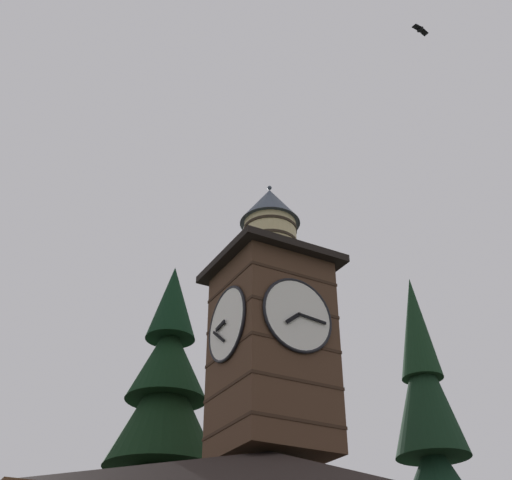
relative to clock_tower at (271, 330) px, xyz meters
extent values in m
cube|color=#4C3323|center=(-0.02, -0.02, -0.96)|extent=(3.10, 3.10, 6.19)
cube|color=#352318|center=(-0.02, -0.02, -3.32)|extent=(3.14, 3.14, 0.10)
cube|color=#352318|center=(-0.02, -0.02, -2.16)|extent=(3.14, 3.14, 0.10)
cube|color=#352318|center=(-0.02, -0.02, -0.99)|extent=(3.14, 3.14, 0.10)
cube|color=#352318|center=(-0.02, -0.02, 0.17)|extent=(3.14, 3.14, 0.10)
cube|color=#352318|center=(-0.02, -0.02, 1.33)|extent=(3.14, 3.14, 0.10)
cylinder|color=white|center=(-0.02, 1.56, -0.11)|extent=(2.35, 0.10, 2.35)
torus|color=black|center=(-0.02, 1.58, -0.11)|extent=(2.45, 0.10, 2.45)
cube|color=black|center=(0.21, 1.66, -0.30)|extent=(0.53, 0.04, 0.46)
cube|color=black|center=(-0.50, 1.66, -0.16)|extent=(0.97, 0.04, 0.17)
sphere|color=black|center=(-0.02, 1.67, -0.11)|extent=(0.10, 0.10, 0.10)
cylinder|color=white|center=(1.56, -0.02, -0.11)|extent=(0.10, 2.35, 2.35)
torus|color=black|center=(1.58, -0.02, -0.11)|extent=(0.10, 2.45, 2.45)
cube|color=black|center=(1.66, -0.31, -0.08)|extent=(0.04, 0.60, 0.19)
cube|color=black|center=(1.66, -0.40, -0.41)|extent=(0.04, 0.81, 0.65)
sphere|color=black|center=(1.67, -0.02, -0.11)|extent=(0.10, 0.10, 0.10)
cube|color=black|center=(-0.02, -0.02, 2.26)|extent=(3.80, 3.80, 0.25)
cylinder|color=#D1BC84|center=(-0.02, -0.02, 3.24)|extent=(1.83, 1.83, 1.72)
cylinder|color=#2D2319|center=(-0.02, -0.02, 2.67)|extent=(1.89, 1.89, 0.10)
cylinder|color=#2D2319|center=(-0.02, -0.02, 3.24)|extent=(1.89, 1.89, 0.10)
cylinder|color=#2D2319|center=(-0.02, -0.02, 3.81)|extent=(1.89, 1.89, 0.10)
cone|color=#384251|center=(-0.02, -0.02, 4.83)|extent=(2.13, 2.13, 1.47)
sphere|color=#424C5B|center=(-0.02, -0.02, 5.67)|extent=(0.16, 0.16, 0.16)
cone|color=black|center=(1.03, -6.20, -1.01)|extent=(4.22, 4.22, 4.28)
cone|color=black|center=(1.03, -6.20, 0.97)|extent=(3.10, 3.10, 3.26)
cone|color=black|center=(1.03, -6.20, 3.47)|extent=(1.99, 1.99, 3.27)
cone|color=black|center=(-9.26, -3.26, 0.47)|extent=(3.00, 3.00, 5.31)
cone|color=#15311B|center=(-9.26, -3.26, 3.48)|extent=(1.75, 1.75, 4.79)
sphere|color=silver|center=(-17.44, -36.24, 4.78)|extent=(1.51, 1.51, 1.51)
ellipsoid|color=black|center=(-2.86, 5.75, 9.84)|extent=(0.19, 0.29, 0.15)
cube|color=black|center=(-2.69, 5.78, 9.84)|extent=(0.36, 0.24, 0.10)
cube|color=black|center=(-3.02, 5.73, 9.84)|extent=(0.36, 0.24, 0.10)
camera|label=1|loc=(10.02, 17.20, -8.94)|focal=47.44mm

